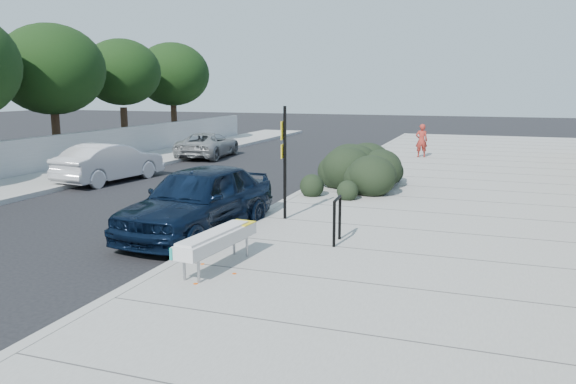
# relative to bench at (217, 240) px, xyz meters

# --- Properties ---
(ground) EXTENTS (120.00, 120.00, 0.00)m
(ground) POSITION_rel_bench_xyz_m (-0.96, 2.07, -0.68)
(ground) COLOR black
(ground) RESTS_ON ground
(sidewalk_near) EXTENTS (11.20, 50.00, 0.15)m
(sidewalk_near) POSITION_rel_bench_xyz_m (4.64, 7.07, -0.60)
(sidewalk_near) COLOR gray
(sidewalk_near) RESTS_ON ground
(sidewalk_far) EXTENTS (3.00, 50.00, 0.15)m
(sidewalk_far) POSITION_rel_bench_xyz_m (-10.46, 7.07, -0.60)
(sidewalk_far) COLOR gray
(sidewalk_far) RESTS_ON ground
(curb_near) EXTENTS (0.22, 50.00, 0.17)m
(curb_near) POSITION_rel_bench_xyz_m (-0.96, 7.07, -0.59)
(curb_near) COLOR #9E9E99
(curb_near) RESTS_ON ground
(curb_far) EXTENTS (0.22, 50.00, 0.17)m
(curb_far) POSITION_rel_bench_xyz_m (-8.96, 7.07, -0.59)
(curb_far) COLOR #9E9E99
(curb_far) RESTS_ON ground
(far_wall) EXTENTS (0.30, 40.00, 1.50)m
(far_wall) POSITION_rel_bench_xyz_m (-12.16, 7.07, 0.07)
(far_wall) COLOR #9E9E99
(far_wall) RESTS_ON ground
(tree_far_d) EXTENTS (4.60, 4.60, 6.16)m
(tree_far_d) POSITION_rel_bench_xyz_m (-13.46, 11.07, 3.51)
(tree_far_d) COLOR #332114
(tree_far_d) RESTS_ON ground
(tree_far_e) EXTENTS (4.00, 4.00, 5.90)m
(tree_far_e) POSITION_rel_bench_xyz_m (-13.46, 16.07, 3.50)
(tree_far_e) COLOR #332114
(tree_far_e) RESTS_ON ground
(tree_far_f) EXTENTS (4.40, 4.40, 6.07)m
(tree_far_f) POSITION_rel_bench_xyz_m (-13.46, 21.07, 3.51)
(tree_far_f) COLOR #332114
(tree_far_f) RESTS_ON ground
(bench) EXTENTS (0.67, 2.24, 0.67)m
(bench) POSITION_rel_bench_xyz_m (0.00, 0.00, 0.00)
(bench) COLOR gray
(bench) RESTS_ON sidewalk_near
(bike_rack) EXTENTS (0.10, 0.69, 1.00)m
(bike_rack) POSITION_rel_bench_xyz_m (1.66, 2.35, 0.07)
(bike_rack) COLOR black
(bike_rack) RESTS_ON sidewalk_near
(sign_post) EXTENTS (0.12, 0.33, 2.84)m
(sign_post) POSITION_rel_bench_xyz_m (-0.17, 4.10, 1.07)
(sign_post) COLOR black
(sign_post) RESTS_ON sidewalk_near
(hedge) EXTENTS (2.68, 4.51, 1.60)m
(hedge) POSITION_rel_bench_xyz_m (0.54, 9.07, 0.27)
(hedge) COLOR black
(hedge) RESTS_ON sidewalk_near
(sedan_navy) EXTENTS (2.29, 4.98, 1.65)m
(sedan_navy) POSITION_rel_bench_xyz_m (-1.76, 2.53, 0.15)
(sedan_navy) COLOR black
(sedan_navy) RESTS_ON ground
(wagon_silver) EXTENTS (2.07, 4.50, 1.43)m
(wagon_silver) POSITION_rel_bench_xyz_m (-8.46, 8.14, 0.04)
(wagon_silver) COLOR silver
(wagon_silver) RESTS_ON ground
(suv_silver) EXTENTS (2.55, 4.67, 1.24)m
(suv_silver) POSITION_rel_bench_xyz_m (-8.46, 15.88, -0.06)
(suv_silver) COLOR gray
(suv_silver) RESTS_ON ground
(pedestrian) EXTENTS (0.66, 0.53, 1.57)m
(pedestrian) POSITION_rel_bench_xyz_m (1.63, 18.34, 0.26)
(pedestrian) COLOR maroon
(pedestrian) RESTS_ON sidewalk_near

